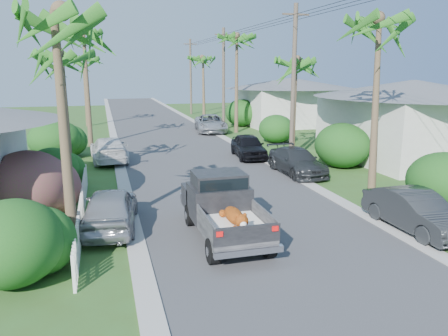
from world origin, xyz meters
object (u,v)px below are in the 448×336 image
object	(u,v)px
palm_r_d	(203,58)
parked_car_rn	(415,212)
parked_car_rd	(211,124)
utility_pole_b	(293,84)
parked_car_ln	(111,209)
house_right_near	(411,123)
palm_r_a	(382,20)
palm_r_c	(237,37)
palm_l_b	(61,53)
parked_car_rm	(297,162)
parked_car_rf	(248,146)
palm_l_d	(83,58)
house_right_far	(290,103)
pickup_truck	(221,205)
utility_pole_c	(224,79)
utility_pole_d	(191,76)
palm_l_c	(83,32)
palm_r_b	(296,61)
palm_l_a	(54,13)

from	to	relation	value
palm_r_d	parked_car_rn	bearing A→B (deg)	-92.23
parked_car_rd	utility_pole_b	xyz separation A→B (m)	(1.52, -13.81, 3.85)
parked_car_ln	house_right_near	bearing A→B (deg)	-150.44
palm_r_a	utility_pole_b	distance (m)	7.58
parked_car_rn	palm_r_c	size ratio (longest dim) A/B	0.44
palm_l_b	parked_car_rn	bearing A→B (deg)	-41.93
parked_car_rn	parked_car_rm	size ratio (longest dim) A/B	0.91
parked_car_rm	palm_r_d	world-z (taller)	palm_r_d
parked_car_rf	palm_l_d	bearing A→B (deg)	123.61
parked_car_rd	house_right_far	size ratio (longest dim) A/B	0.60
parked_car_rf	palm_r_a	xyz separation A→B (m)	(2.70, -9.00, 6.70)
pickup_truck	parked_car_rf	size ratio (longest dim) A/B	1.21
parked_car_ln	utility_pole_c	xyz separation A→B (m)	(10.60, 23.63, 3.87)
utility_pole_d	palm_l_c	bearing A→B (deg)	-118.92
parked_car_rm	palm_l_b	size ratio (longest dim) A/B	0.62
parked_car_rm	palm_r_d	bearing A→B (deg)	85.04
palm_l_b	utility_pole_b	xyz separation A→B (m)	(12.40, 1.00, -1.55)
palm_l_b	palm_l_d	size ratio (longest dim) A/B	0.96
palm_r_c	palm_r_d	xyz separation A→B (m)	(0.30, 14.00, -1.37)
palm_l_c	house_right_near	distance (m)	22.21
palm_l_c	palm_r_b	size ratio (longest dim) A/B	1.28
parked_car_ln	parked_car_rf	bearing A→B (deg)	-122.39
palm_r_a	utility_pole_b	size ratio (longest dim) A/B	0.97
palm_r_a	utility_pole_c	size ratio (longest dim) A/B	0.97
parked_car_rf	palm_l_c	size ratio (longest dim) A/B	0.46
palm_l_b	parked_car_rd	bearing A→B (deg)	53.69
palm_l_a	utility_pole_b	distance (m)	15.64
palm_l_b	utility_pole_b	distance (m)	12.54
pickup_truck	utility_pole_c	world-z (taller)	utility_pole_c
parked_car_rn	house_right_near	distance (m)	13.37
pickup_truck	palm_l_c	bearing A→B (deg)	103.42
parked_car_rf	palm_r_d	bearing A→B (deg)	89.00
parked_car_rm	house_right_near	size ratio (longest dim) A/B	0.51
house_right_near	palm_l_a	bearing A→B (deg)	-154.89
parked_car_rf	palm_r_c	size ratio (longest dim) A/B	0.45
palm_r_c	utility_pole_c	distance (m)	4.08
palm_l_c	parked_car_rm	bearing A→B (deg)	-47.97
palm_r_c	utility_pole_d	bearing A→B (deg)	92.02
parked_car_rn	parked_car_rf	size ratio (longest dim) A/B	0.98
parked_car_rf	palm_l_b	size ratio (longest dim) A/B	0.57
parked_car_rf	parked_car_rn	bearing A→B (deg)	-78.51
pickup_truck	palm_l_d	bearing A→B (deg)	99.23
palm_r_a	palm_r_d	size ratio (longest dim) A/B	1.09
palm_l_d	palm_r_a	world-z (taller)	palm_r_a
parked_car_rn	palm_l_a	xyz separation A→B (m)	(-11.20, 1.60, 6.25)
utility_pole_d	palm_r_a	bearing A→B (deg)	-88.92
palm_l_c	utility_pole_b	bearing A→B (deg)	-37.81
palm_r_c	house_right_far	bearing A→B (deg)	30.47
parked_car_ln	palm_l_b	size ratio (longest dim) A/B	0.58
palm_r_a	utility_pole_c	world-z (taller)	utility_pole_c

